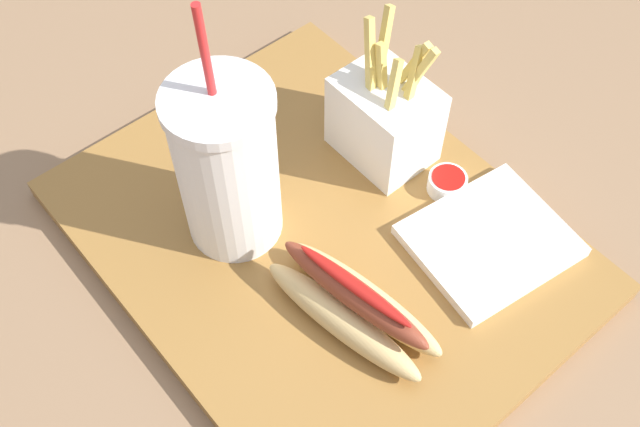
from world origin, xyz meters
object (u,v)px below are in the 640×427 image
object	(u,v)px
soda_cup	(227,167)
ketchup_cup_2	(447,182)
fries_basket	(385,118)
ketchup_cup_1	(224,157)
hot_dog_1	(353,305)
napkin_stack	(490,241)

from	to	relation	value
soda_cup	ketchup_cup_2	distance (m)	0.22
fries_basket	ketchup_cup_1	distance (m)	0.16
ketchup_cup_1	ketchup_cup_2	distance (m)	0.22
soda_cup	hot_dog_1	distance (m)	0.16
ketchup_cup_2	fries_basket	bearing A→B (deg)	9.61
hot_dog_1	ketchup_cup_2	size ratio (longest dim) A/B	4.56
soda_cup	ketchup_cup_1	size ratio (longest dim) A/B	7.15
fries_basket	soda_cup	bearing A→B (deg)	82.55
ketchup_cup_1	napkin_stack	size ratio (longest dim) A/B	0.26
ketchup_cup_1	ketchup_cup_2	world-z (taller)	ketchup_cup_1
ketchup_cup_1	ketchup_cup_2	xyz separation A→B (m)	(-0.16, -0.14, -0.00)
ketchup_cup_2	napkin_stack	world-z (taller)	ketchup_cup_2
ketchup_cup_1	napkin_stack	world-z (taller)	ketchup_cup_1
ketchup_cup_1	hot_dog_1	bearing A→B (deg)	175.59
hot_dog_1	ketchup_cup_2	bearing A→B (deg)	-74.59
fries_basket	ketchup_cup_1	xyz separation A→B (m)	(0.09, 0.13, -0.03)
fries_basket	hot_dog_1	xyz separation A→B (m)	(-0.12, 0.15, -0.02)
fries_basket	ketchup_cup_2	distance (m)	0.09
hot_dog_1	ketchup_cup_1	xyz separation A→B (m)	(0.21, -0.02, -0.01)
soda_cup	napkin_stack	size ratio (longest dim) A/B	1.86
ketchup_cup_2	napkin_stack	xyz separation A→B (m)	(-0.07, 0.02, -0.00)
fries_basket	ketchup_cup_2	bearing A→B (deg)	-170.39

